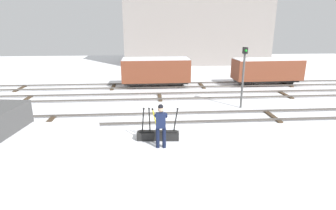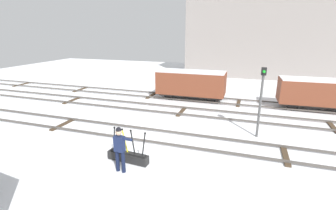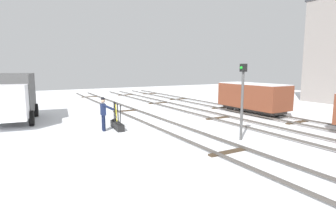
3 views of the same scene
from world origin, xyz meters
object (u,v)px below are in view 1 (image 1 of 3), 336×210
object	(u,v)px
switch_lever_frame	(158,134)
rail_worker	(161,123)
freight_car_far_end	(156,70)
freight_car_back_track	(267,70)
signal_post	(244,71)

from	to	relation	value
switch_lever_frame	rail_worker	size ratio (longest dim) A/B	1.00
freight_car_far_end	freight_car_back_track	bearing A→B (deg)	-0.44
freight_car_back_track	rail_worker	bearing A→B (deg)	-131.57
rail_worker	freight_car_far_end	size ratio (longest dim) A/B	0.35
signal_post	freight_car_far_end	xyz separation A→B (m)	(-4.86, 5.94, -0.89)
switch_lever_frame	freight_car_back_track	size ratio (longest dim) A/B	0.34
switch_lever_frame	freight_car_back_track	xyz separation A→B (m)	(9.18, 10.23, 0.99)
rail_worker	freight_car_far_end	world-z (taller)	freight_car_far_end
rail_worker	signal_post	bearing A→B (deg)	49.77
freight_car_far_end	switch_lever_frame	bearing A→B (deg)	-91.90
freight_car_back_track	freight_car_far_end	size ratio (longest dim) A/B	1.03
signal_post	freight_car_back_track	size ratio (longest dim) A/B	0.66
signal_post	freight_car_back_track	xyz separation A→B (m)	(4.07, 5.94, -0.95)
rail_worker	freight_car_back_track	distance (m)	14.26
signal_post	freight_car_far_end	bearing A→B (deg)	129.27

